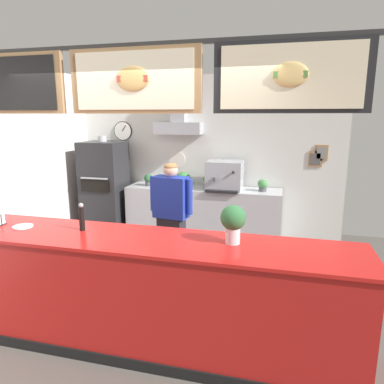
# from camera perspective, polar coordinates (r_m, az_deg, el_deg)

# --- Properties ---
(ground_plane) EXTENTS (6.62, 6.62, 0.00)m
(ground_plane) POSITION_cam_1_polar(r_m,az_deg,el_deg) (4.09, -6.46, -19.00)
(ground_plane) COLOR #514C47
(back_wall_assembly) EXTENTS (4.64, 3.16, 2.81)m
(back_wall_assembly) POSITION_cam_1_polar(r_m,az_deg,el_deg) (5.97, 1.65, 6.42)
(back_wall_assembly) COLOR #9E9E99
(back_wall_assembly) RESTS_ON ground_plane
(service_counter) EXTENTS (4.09, 0.73, 1.05)m
(service_counter) POSITION_cam_1_polar(r_m,az_deg,el_deg) (3.42, -9.76, -15.59)
(service_counter) COLOR #B21916
(service_counter) RESTS_ON ground_plane
(back_prep_counter) EXTENTS (2.58, 0.60, 0.94)m
(back_prep_counter) POSITION_cam_1_polar(r_m,az_deg,el_deg) (5.98, 1.79, -3.80)
(back_prep_counter) COLOR #B7BABF
(back_prep_counter) RESTS_ON ground_plane
(pizza_oven) EXTENTS (0.69, 0.68, 1.78)m
(pizza_oven) POSITION_cam_1_polar(r_m,az_deg,el_deg) (6.36, -13.93, 0.38)
(pizza_oven) COLOR #232326
(pizza_oven) RESTS_ON ground_plane
(shop_worker) EXTENTS (0.59, 0.29, 1.55)m
(shop_worker) POSITION_cam_1_polar(r_m,az_deg,el_deg) (4.53, -3.39, -4.32)
(shop_worker) COLOR #232328
(shop_worker) RESTS_ON ground_plane
(espresso_machine) EXTENTS (0.57, 0.56, 0.47)m
(espresso_machine) POSITION_cam_1_polar(r_m,az_deg,el_deg) (5.74, 5.32, 2.68)
(espresso_machine) COLOR #A3A5AD
(espresso_machine) RESTS_ON back_prep_counter
(potted_thyme) EXTENTS (0.15, 0.15, 0.22)m
(potted_thyme) POSITION_cam_1_polar(r_m,az_deg,el_deg) (5.86, 2.50, 1.92)
(potted_thyme) COLOR #4C4C51
(potted_thyme) RESTS_ON back_prep_counter
(potted_oregano) EXTENTS (0.15, 0.15, 0.20)m
(potted_oregano) POSITION_cam_1_polar(r_m,az_deg,el_deg) (6.09, -7.07, 2.03)
(potted_oregano) COLOR #4C4C51
(potted_oregano) RESTS_ON back_prep_counter
(potted_basil) EXTENTS (0.16, 0.16, 0.19)m
(potted_basil) POSITION_cam_1_polar(r_m,az_deg,el_deg) (5.70, 11.42, 1.13)
(potted_basil) COLOR #4C4C51
(potted_basil) RESTS_ON back_prep_counter
(potted_rosemary) EXTENTS (0.24, 0.24, 0.26)m
(potted_rosemary) POSITION_cam_1_polar(r_m,az_deg,el_deg) (5.94, -1.44, 2.17)
(potted_rosemary) COLOR #4C4C51
(potted_rosemary) RESTS_ON back_prep_counter
(condiment_plate) EXTENTS (0.19, 0.19, 0.01)m
(condiment_plate) POSITION_cam_1_polar(r_m,az_deg,el_deg) (3.81, -25.76, -5.07)
(condiment_plate) COLOR white
(condiment_plate) RESTS_ON service_counter
(basil_vase) EXTENTS (0.22, 0.22, 0.33)m
(basil_vase) POSITION_cam_1_polar(r_m,az_deg,el_deg) (2.98, 6.69, -4.86)
(basil_vase) COLOR silver
(basil_vase) RESTS_ON service_counter
(pepper_grinder) EXTENTS (0.05, 0.05, 0.27)m
(pepper_grinder) POSITION_cam_1_polar(r_m,az_deg,el_deg) (3.47, -17.46, -3.88)
(pepper_grinder) COLOR black
(pepper_grinder) RESTS_ON service_counter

